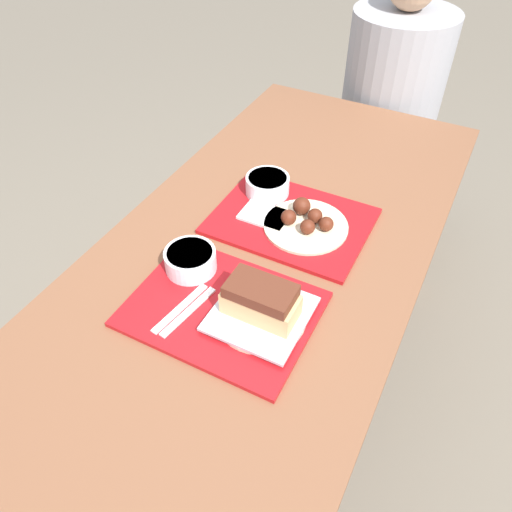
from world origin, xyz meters
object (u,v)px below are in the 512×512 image
(person_seated_across, at_px, (394,80))
(tray_near, at_px, (222,309))
(bowl_coleslaw_far, at_px, (267,184))
(bowl_coleslaw_near, at_px, (190,259))
(wings_plate_far, at_px, (306,221))
(brisket_sandwich_plate, at_px, (261,306))
(tray_far, at_px, (291,221))

(person_seated_across, bearing_deg, tray_near, -90.74)
(bowl_coleslaw_far, relative_size, person_seated_across, 0.17)
(bowl_coleslaw_near, relative_size, bowl_coleslaw_far, 1.00)
(tray_near, distance_m, wings_plate_far, 0.35)
(bowl_coleslaw_near, xyz_separation_m, bowl_coleslaw_far, (0.03, 0.36, 0.00))
(bowl_coleslaw_near, relative_size, wings_plate_far, 0.55)
(bowl_coleslaw_far, bearing_deg, wings_plate_far, -28.71)
(brisket_sandwich_plate, bearing_deg, wings_plate_far, 95.90)
(wings_plate_far, height_order, person_seated_across, person_seated_across)
(bowl_coleslaw_near, xyz_separation_m, brisket_sandwich_plate, (0.22, -0.06, 0.01))
(brisket_sandwich_plate, xyz_separation_m, person_seated_across, (-0.07, 1.31, -0.04))
(tray_far, relative_size, bowl_coleslaw_far, 3.32)
(tray_far, distance_m, person_seated_across, 0.97)
(bowl_coleslaw_near, distance_m, wings_plate_far, 0.33)
(tray_near, xyz_separation_m, person_seated_across, (0.02, 1.32, 0.01))
(tray_near, bearing_deg, brisket_sandwich_plate, 9.10)
(bowl_coleslaw_far, distance_m, wings_plate_far, 0.18)
(brisket_sandwich_plate, relative_size, bowl_coleslaw_far, 1.64)
(tray_far, bearing_deg, wings_plate_far, -9.57)
(bowl_coleslaw_far, bearing_deg, person_seated_across, 82.48)
(brisket_sandwich_plate, bearing_deg, person_seated_across, 93.19)
(tray_far, height_order, person_seated_across, person_seated_across)
(tray_near, height_order, bowl_coleslaw_far, bowl_coleslaw_far)
(bowl_coleslaw_near, height_order, wings_plate_far, wings_plate_far)
(person_seated_across, bearing_deg, tray_far, -90.45)
(tray_far, xyz_separation_m, person_seated_across, (0.01, 0.97, 0.01))
(bowl_coleslaw_near, bearing_deg, wings_plate_far, 55.95)
(tray_far, relative_size, bowl_coleslaw_near, 3.32)
(tray_near, xyz_separation_m, bowl_coleslaw_near, (-0.13, 0.07, 0.04))
(tray_near, relative_size, bowl_coleslaw_near, 3.32)
(tray_near, distance_m, brisket_sandwich_plate, 0.10)
(tray_near, relative_size, bowl_coleslaw_far, 3.32)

